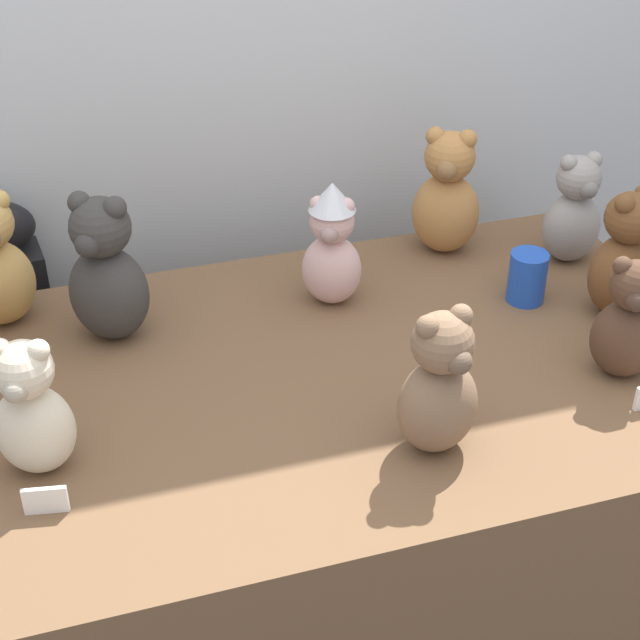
{
  "coord_description": "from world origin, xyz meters",
  "views": [
    {
      "loc": [
        -0.44,
        -1.17,
        1.9
      ],
      "look_at": [
        0.0,
        0.25,
        0.92
      ],
      "focal_mm": 54.88,
      "sensor_mm": 36.0,
      "label": 1
    }
  ],
  "objects_px": {
    "instrument_case": "(3,381)",
    "teddy_bear_charcoal": "(106,273)",
    "teddy_bear_blush": "(332,245)",
    "teddy_bear_ash": "(574,212)",
    "teddy_bear_caramel": "(447,196)",
    "party_cup_blue": "(527,277)",
    "teddy_bear_cocoa": "(628,322)",
    "teddy_bear_chestnut": "(624,257)",
    "display_table": "(320,523)",
    "teddy_bear_cream": "(31,411)",
    "teddy_bear_mocha": "(439,386)"
  },
  "relations": [
    {
      "from": "display_table",
      "to": "teddy_bear_charcoal",
      "type": "height_order",
      "value": "teddy_bear_charcoal"
    },
    {
      "from": "teddy_bear_cocoa",
      "to": "teddy_bear_chestnut",
      "type": "xyz_separation_m",
      "value": [
        0.11,
        0.19,
        0.01
      ]
    },
    {
      "from": "display_table",
      "to": "teddy_bear_caramel",
      "type": "bearing_deg",
      "value": 42.16
    },
    {
      "from": "teddy_bear_caramel",
      "to": "teddy_bear_chestnut",
      "type": "xyz_separation_m",
      "value": [
        0.24,
        -0.34,
        -0.01
      ]
    },
    {
      "from": "teddy_bear_chestnut",
      "to": "teddy_bear_charcoal",
      "type": "bearing_deg",
      "value": 144.06
    },
    {
      "from": "display_table",
      "to": "teddy_bear_cream",
      "type": "xyz_separation_m",
      "value": [
        -0.52,
        -0.12,
        0.52
      ]
    },
    {
      "from": "teddy_bear_cream",
      "to": "teddy_bear_blush",
      "type": "bearing_deg",
      "value": 49.59
    },
    {
      "from": "teddy_bear_mocha",
      "to": "teddy_bear_charcoal",
      "type": "bearing_deg",
      "value": 121.46
    },
    {
      "from": "teddy_bear_blush",
      "to": "teddy_bear_cocoa",
      "type": "relative_size",
      "value": 1.1
    },
    {
      "from": "teddy_bear_charcoal",
      "to": "teddy_bear_caramel",
      "type": "xyz_separation_m",
      "value": [
        0.77,
        0.13,
        -0.01
      ]
    },
    {
      "from": "teddy_bear_caramel",
      "to": "party_cup_blue",
      "type": "bearing_deg",
      "value": -41.76
    },
    {
      "from": "teddy_bear_cream",
      "to": "teddy_bear_charcoal",
      "type": "height_order",
      "value": "teddy_bear_charcoal"
    },
    {
      "from": "teddy_bear_mocha",
      "to": "teddy_bear_chestnut",
      "type": "relative_size",
      "value": 1.0
    },
    {
      "from": "teddy_bear_cream",
      "to": "teddy_bear_ash",
      "type": "bearing_deg",
      "value": 37.08
    },
    {
      "from": "instrument_case",
      "to": "teddy_bear_charcoal",
      "type": "xyz_separation_m",
      "value": [
        0.26,
        -0.35,
        0.45
      ]
    },
    {
      "from": "teddy_bear_cream",
      "to": "teddy_bear_mocha",
      "type": "xyz_separation_m",
      "value": [
        0.65,
        -0.14,
        0.01
      ]
    },
    {
      "from": "teddy_bear_cocoa",
      "to": "teddy_bear_ash",
      "type": "relative_size",
      "value": 0.96
    },
    {
      "from": "party_cup_blue",
      "to": "display_table",
      "type": "bearing_deg",
      "value": -166.14
    },
    {
      "from": "teddy_bear_ash",
      "to": "party_cup_blue",
      "type": "height_order",
      "value": "teddy_bear_ash"
    },
    {
      "from": "teddy_bear_blush",
      "to": "teddy_bear_ash",
      "type": "xyz_separation_m",
      "value": [
        0.56,
        0.01,
        -0.01
      ]
    },
    {
      "from": "display_table",
      "to": "teddy_bear_mocha",
      "type": "bearing_deg",
      "value": -63.98
    },
    {
      "from": "teddy_bear_charcoal",
      "to": "teddy_bear_cocoa",
      "type": "relative_size",
      "value": 1.26
    },
    {
      "from": "teddy_bear_blush",
      "to": "teddy_bear_caramel",
      "type": "xyz_separation_m",
      "value": [
        0.31,
        0.13,
        0.0
      ]
    },
    {
      "from": "party_cup_blue",
      "to": "teddy_bear_chestnut",
      "type": "bearing_deg",
      "value": -30.7
    },
    {
      "from": "instrument_case",
      "to": "teddy_bear_chestnut",
      "type": "xyz_separation_m",
      "value": [
        1.26,
        -0.57,
        0.44
      ]
    },
    {
      "from": "party_cup_blue",
      "to": "teddy_bear_blush",
      "type": "bearing_deg",
      "value": 163.58
    },
    {
      "from": "teddy_bear_cocoa",
      "to": "party_cup_blue",
      "type": "height_order",
      "value": "teddy_bear_cocoa"
    },
    {
      "from": "instrument_case",
      "to": "teddy_bear_charcoal",
      "type": "bearing_deg",
      "value": -59.81
    },
    {
      "from": "teddy_bear_mocha",
      "to": "party_cup_blue",
      "type": "relative_size",
      "value": 2.5
    },
    {
      "from": "instrument_case",
      "to": "teddy_bear_blush",
      "type": "height_order",
      "value": "teddy_bear_blush"
    },
    {
      "from": "instrument_case",
      "to": "teddy_bear_chestnut",
      "type": "height_order",
      "value": "teddy_bear_chestnut"
    },
    {
      "from": "teddy_bear_charcoal",
      "to": "teddy_bear_caramel",
      "type": "distance_m",
      "value": 0.78
    },
    {
      "from": "teddy_bear_blush",
      "to": "teddy_bear_charcoal",
      "type": "xyz_separation_m",
      "value": [
        -0.45,
        0.01,
        0.01
      ]
    },
    {
      "from": "teddy_bear_cocoa",
      "to": "teddy_bear_chestnut",
      "type": "height_order",
      "value": "teddy_bear_chestnut"
    },
    {
      "from": "display_table",
      "to": "teddy_bear_chestnut",
      "type": "relative_size",
      "value": 5.64
    },
    {
      "from": "instrument_case",
      "to": "teddy_bear_chestnut",
      "type": "distance_m",
      "value": 1.45
    },
    {
      "from": "teddy_bear_blush",
      "to": "teddy_bear_mocha",
      "type": "bearing_deg",
      "value": -61.09
    },
    {
      "from": "teddy_bear_cocoa",
      "to": "teddy_bear_mocha",
      "type": "height_order",
      "value": "teddy_bear_mocha"
    },
    {
      "from": "display_table",
      "to": "teddy_bear_caramel",
      "type": "distance_m",
      "value": 0.77
    },
    {
      "from": "teddy_bear_cocoa",
      "to": "teddy_bear_cream",
      "type": "bearing_deg",
      "value": -153.51
    },
    {
      "from": "display_table",
      "to": "teddy_bear_chestnut",
      "type": "height_order",
      "value": "teddy_bear_chestnut"
    },
    {
      "from": "teddy_bear_cream",
      "to": "party_cup_blue",
      "type": "relative_size",
      "value": 2.34
    },
    {
      "from": "instrument_case",
      "to": "teddy_bear_caramel",
      "type": "relative_size",
      "value": 3.25
    },
    {
      "from": "teddy_bear_cocoa",
      "to": "party_cup_blue",
      "type": "distance_m",
      "value": 0.3
    },
    {
      "from": "display_table",
      "to": "teddy_bear_mocha",
      "type": "height_order",
      "value": "teddy_bear_mocha"
    },
    {
      "from": "teddy_bear_cream",
      "to": "teddy_bear_mocha",
      "type": "height_order",
      "value": "teddy_bear_mocha"
    },
    {
      "from": "teddy_bear_charcoal",
      "to": "teddy_bear_ash",
      "type": "distance_m",
      "value": 1.02
    },
    {
      "from": "teddy_bear_ash",
      "to": "teddy_bear_caramel",
      "type": "distance_m",
      "value": 0.28
    },
    {
      "from": "teddy_bear_chestnut",
      "to": "teddy_bear_cream",
      "type": "bearing_deg",
      "value": 163.14
    },
    {
      "from": "teddy_bear_blush",
      "to": "teddy_bear_cocoa",
      "type": "xyz_separation_m",
      "value": [
        0.44,
        -0.4,
        -0.02
      ]
    }
  ]
}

